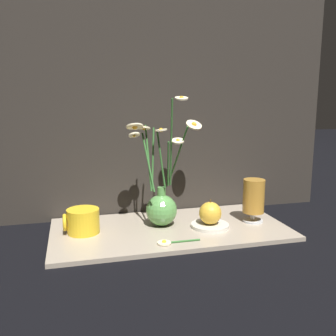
{
  "coord_description": "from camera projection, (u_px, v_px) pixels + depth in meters",
  "views": [
    {
      "loc": [
        -0.26,
        -1.0,
        0.38
      ],
      "look_at": [
        -0.01,
        0.0,
        0.19
      ],
      "focal_mm": 40.0,
      "sensor_mm": 36.0,
      "label": 1
    }
  ],
  "objects": [
    {
      "name": "orange_fruit",
      "position": [
        210.0,
        213.0,
        1.07
      ],
      "size": [
        0.06,
        0.06,
        0.07
      ],
      "color": "gold",
      "rests_on": "saucer_plate"
    },
    {
      "name": "shelf",
      "position": [
        170.0,
        229.0,
        1.08
      ],
      "size": [
        0.67,
        0.33,
        0.01
      ],
      "color": "tan",
      "rests_on": "ground_plane"
    },
    {
      "name": "tea_glass",
      "position": [
        254.0,
        197.0,
        1.12
      ],
      "size": [
        0.06,
        0.06,
        0.13
      ],
      "color": "silver",
      "rests_on": "shelf"
    },
    {
      "name": "saucer_plate",
      "position": [
        210.0,
        225.0,
        1.08
      ],
      "size": [
        0.11,
        0.11,
        0.01
      ],
      "color": "silver",
      "rests_on": "shelf"
    },
    {
      "name": "ground_plane",
      "position": [
        170.0,
        231.0,
        1.08
      ],
      "size": [
        6.0,
        6.0,
        0.0
      ],
      "primitive_type": "plane",
      "color": "black"
    },
    {
      "name": "backdrop_wall",
      "position": [
        155.0,
        42.0,
        1.15
      ],
      "size": [
        1.17,
        0.02,
        1.1
      ],
      "color": "#2D2823",
      "rests_on": "ground_plane"
    },
    {
      "name": "yellow_mug",
      "position": [
        83.0,
        221.0,
        1.03
      ],
      "size": [
        0.1,
        0.09,
        0.07
      ],
      "color": "yellow",
      "rests_on": "shelf"
    },
    {
      "name": "loose_daisy",
      "position": [
        169.0,
        242.0,
        0.96
      ],
      "size": [
        0.12,
        0.04,
        0.01
      ],
      "color": "#336B2D",
      "rests_on": "shelf"
    },
    {
      "name": "vase_with_flowers",
      "position": [
        162.0,
        202.0,
        1.09
      ],
      "size": [
        0.23,
        0.12,
        0.37
      ],
      "color": "#59994C",
      "rests_on": "shelf"
    }
  ]
}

